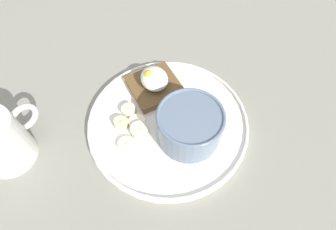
{
  "coord_description": "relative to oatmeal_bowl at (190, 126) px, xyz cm",
  "views": [
    {
      "loc": [
        23.23,
        -10.97,
        44.55
      ],
      "look_at": [
        0.0,
        0.0,
        5.0
      ],
      "focal_mm": 28.0,
      "sensor_mm": 36.0,
      "label": 1
    }
  ],
  "objects": [
    {
      "name": "banana_slice_left",
      "position": [
        -6.2,
        -7.46,
        -2.72
      ],
      "size": [
        3.24,
        3.22,
        1.12
      ],
      "color": "#F7EBBF",
      "rests_on": "plate"
    },
    {
      "name": "oatmeal_bowl",
      "position": [
        0.0,
        0.0,
        0.0
      ],
      "size": [
        11.33,
        11.33,
        6.67
      ],
      "color": "slate",
      "rests_on": "plate"
    },
    {
      "name": "banana_slice_inner",
      "position": [
        -9.15,
        -7.91,
        -2.5
      ],
      "size": [
        2.66,
        2.8,
        1.65
      ],
      "color": "#F2E6BD",
      "rests_on": "plate"
    },
    {
      "name": "banana_slice_front",
      "position": [
        -7.1,
        -10.21,
        -2.49
      ],
      "size": [
        3.65,
        3.73,
        1.74
      ],
      "color": "beige",
      "rests_on": "plate"
    },
    {
      "name": "ground_plane",
      "position": [
        -4.29,
        -2.03,
        -5.25
      ],
      "size": [
        120.0,
        120.0,
        2.0
      ],
      "primitive_type": "cube",
      "color": "gray",
      "rests_on": "ground"
    },
    {
      "name": "banana_slice_right",
      "position": [
        -2.74,
        -10.75,
        -2.83
      ],
      "size": [
        3.87,
        3.87,
        0.89
      ],
      "color": "#F1ECBB",
      "rests_on": "plate"
    },
    {
      "name": "banana_slice_back",
      "position": [
        -3.82,
        -7.76,
        -2.46
      ],
      "size": [
        4.31,
        4.22,
        1.8
      ],
      "color": "beige",
      "rests_on": "plate"
    },
    {
      "name": "toast_slice",
      "position": [
        -12.24,
        -1.2,
        -2.38
      ],
      "size": [
        9.76,
        9.76,
        1.56
      ],
      "color": "brown",
      "rests_on": "plate"
    },
    {
      "name": "plate",
      "position": [
        -4.29,
        -2.03,
        -3.45
      ],
      "size": [
        29.91,
        29.91,
        1.6
      ],
      "color": "white",
      "rests_on": "ground_plane"
    },
    {
      "name": "poached_egg",
      "position": [
        -12.28,
        -1.29,
        0.05
      ],
      "size": [
        5.95,
        5.17,
        3.58
      ],
      "color": "white",
      "rests_on": "toast_slice"
    }
  ]
}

